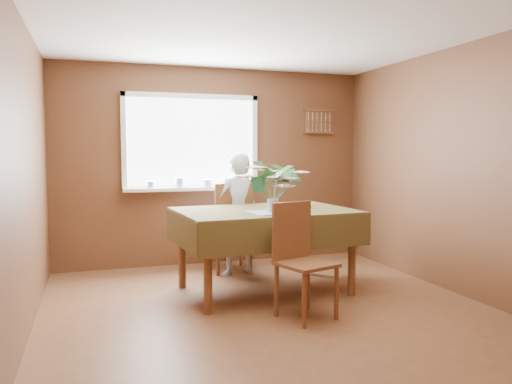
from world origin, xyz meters
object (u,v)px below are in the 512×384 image
object	(u,v)px
dining_table	(265,220)
chair_near	(300,255)
seated_woman	(237,214)
chair_far	(232,225)
flower_bouquet	(273,181)

from	to	relation	value
dining_table	chair_near	bearing A→B (deg)	-91.00
chair_near	seated_woman	size ratio (longest dim) A/B	0.70
dining_table	chair_far	size ratio (longest dim) A/B	1.71
dining_table	seated_woman	bearing A→B (deg)	90.00
chair_near	flower_bouquet	size ratio (longest dim) A/B	1.82
chair_far	seated_woman	distance (m)	0.17
chair_near	seated_woman	xyz separation A→B (m)	(-0.10, 1.61, 0.17)
chair_near	flower_bouquet	bearing A→B (deg)	77.02
chair_far	chair_near	xyz separation A→B (m)	(0.15, -1.70, -0.04)
seated_woman	flower_bouquet	bearing A→B (deg)	87.43
chair_far	seated_woman	size ratio (longest dim) A/B	0.75
dining_table	chair_near	size ratio (longest dim) A/B	1.84
chair_far	flower_bouquet	world-z (taller)	flower_bouquet
dining_table	chair_near	world-z (taller)	chair_near
chair_far	seated_woman	world-z (taller)	seated_woman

